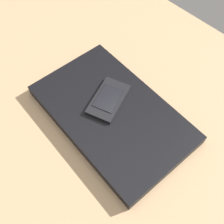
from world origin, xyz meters
TOP-DOWN VIEW (x-y plane):
  - desk_surface at (0.00, 0.00)cm, footprint 120.00×80.00cm
  - laptop_closed at (4.50, -1.22)cm, footprint 35.98×22.91cm
  - cell_phone_on_laptop at (2.01, 0.35)cm, footprint 9.63×12.23cm

SIDE VIEW (x-z plane):
  - desk_surface at x=0.00cm, z-range 0.00..3.00cm
  - laptop_closed at x=4.50cm, z-range 3.00..5.60cm
  - cell_phone_on_laptop at x=2.01cm, z-range 5.56..6.57cm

